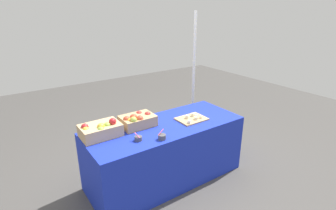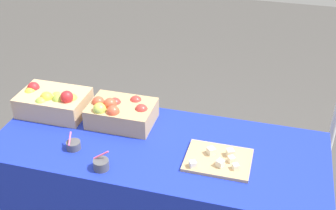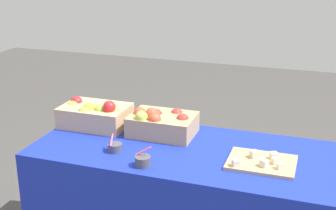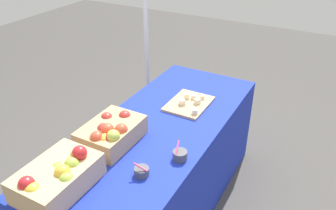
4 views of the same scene
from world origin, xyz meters
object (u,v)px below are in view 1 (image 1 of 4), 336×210
at_px(sample_bowl_near, 138,138).
at_px(sample_bowl_mid, 162,137).
at_px(apple_crate_middle, 137,120).
at_px(apple_crate_left, 101,130).
at_px(cutting_board_front, 192,119).
at_px(tent_pole, 193,78).

xyz_separation_m(sample_bowl_near, sample_bowl_mid, (0.22, -0.12, 0.00)).
bearing_deg(apple_crate_middle, sample_bowl_mid, -82.17).
distance_m(apple_crate_left, sample_bowl_near, 0.43).
bearing_deg(cutting_board_front, apple_crate_middle, 161.62).
bearing_deg(sample_bowl_near, cutting_board_front, 7.16).
height_order(sample_bowl_near, tent_pole, tent_pole).
bearing_deg(cutting_board_front, sample_bowl_near, -172.84).
relative_size(apple_crate_middle, sample_bowl_near, 4.25).
height_order(apple_crate_left, cutting_board_front, apple_crate_left).
distance_m(apple_crate_middle, tent_pole, 1.43).
height_order(apple_crate_left, apple_crate_middle, apple_crate_left).
bearing_deg(sample_bowl_mid, cutting_board_front, 20.64).
height_order(cutting_board_front, sample_bowl_near, sample_bowl_near).
bearing_deg(apple_crate_middle, cutting_board_front, -18.38).
xyz_separation_m(apple_crate_left, cutting_board_front, (1.09, -0.21, -0.07)).
bearing_deg(apple_crate_left, apple_crate_middle, 0.29).
bearing_deg(sample_bowl_mid, apple_crate_middle, 97.83).
bearing_deg(tent_pole, apple_crate_middle, -156.88).
bearing_deg(sample_bowl_near, apple_crate_left, 132.14).
bearing_deg(apple_crate_middle, tent_pole, 23.12).
distance_m(apple_crate_middle, cutting_board_front, 0.68).
relative_size(apple_crate_middle, tent_pole, 0.19).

